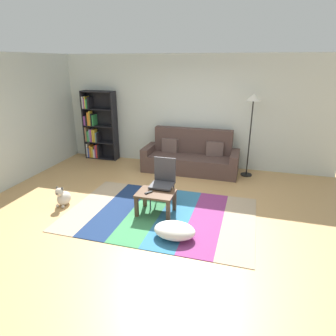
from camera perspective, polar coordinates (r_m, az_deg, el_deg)
The scene contains 12 objects.
ground_plane at distance 5.47m, azimuth -1.12°, elevation -7.54°, with size 14.00×14.00×0.00m, color tan.
back_wall at distance 7.41m, azimuth 4.76°, elevation 10.82°, with size 6.80×0.10×2.70m, color silver.
left_wall at distance 7.34m, azimuth -25.86°, elevation 8.81°, with size 0.10×5.50×2.70m, color silver.
rug at distance 5.22m, azimuth -1.48°, elevation -8.89°, with size 3.22×2.12×0.01m.
couch at distance 7.13m, azimuth 4.43°, elevation 2.06°, with size 2.26×0.80×1.00m.
bookshelf at distance 8.18m, azimuth -13.65°, elevation 7.46°, with size 0.90×0.28×1.81m.
coffee_table at distance 5.11m, azimuth -2.38°, elevation -5.56°, with size 0.64×0.48×0.40m.
pouf at distance 4.54m, azimuth 1.28°, elevation -12.01°, with size 0.63×0.45×0.23m, color white.
dog at distance 5.80m, azimuth -19.67°, elevation -5.35°, with size 0.22×0.35×0.40m.
standing_lamp at distance 6.77m, azimuth 16.08°, elevation 11.04°, with size 0.32×0.32×1.87m.
tv_remote at distance 5.05m, azimuth -3.77°, elevation -4.76°, with size 0.04×0.15×0.02m, color black.
folding_chair at distance 5.32m, azimuth -0.88°, elevation -2.01°, with size 0.40×0.40×0.90m.
Camera 1 is at (1.45, -4.62, 2.53)m, focal length 31.46 mm.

